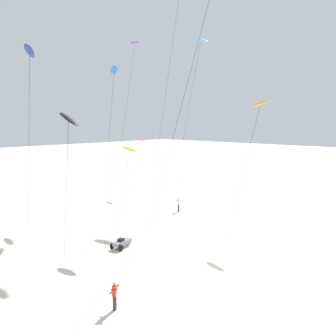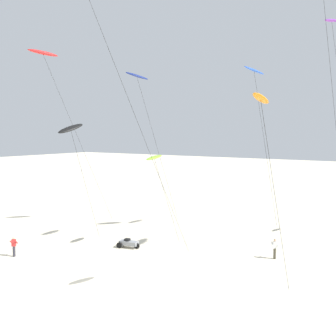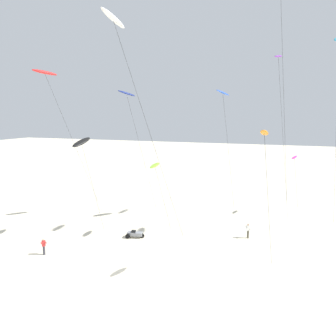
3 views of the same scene
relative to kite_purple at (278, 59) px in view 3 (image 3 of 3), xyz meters
The scene contains 13 objects.
ground_plane 31.82m from the kite_purple, 117.22° to the right, with size 260.00×260.00×0.00m, color beige.
kite_purple is the anchor object (origin of this frame).
kite_navy 19.74m from the kite_purple, 158.35° to the right, with size 2.66×6.87×16.79m.
kite_lime 21.30m from the kite_purple, 133.59° to the right, with size 1.24×3.96×8.41m.
kite_white 24.41m from the kite_purple, 118.48° to the right, with size 3.42×11.47×21.71m.
kite_magenta 13.19m from the kite_purple, 34.74° to the left, with size 1.48×4.30×8.11m.
kite_orange 20.44m from the kite_purple, 90.37° to the right, with size 1.33×4.38×12.60m.
kite_black 26.55m from the kite_purple, 141.89° to the right, with size 1.40×4.09×11.35m.
kite_red 28.67m from the kite_purple, 152.71° to the right, with size 3.29×9.31×18.91m.
kite_blue 8.45m from the kite_purple, 150.64° to the right, with size 2.23×5.69×16.83m.
kite_flyer_nearest 21.93m from the kite_purple, 101.47° to the right, with size 0.71×0.71×1.67m.
kite_flyer_middle 35.14m from the kite_purple, 134.24° to the right, with size 0.73×0.72×1.67m.
beach_buggy 28.04m from the kite_purple, 135.41° to the right, with size 2.12×1.19×0.82m.
Camera 3 is at (12.67, -23.97, 13.71)m, focal length 35.28 mm.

